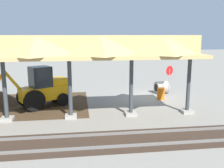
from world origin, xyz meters
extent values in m
plane|color=gray|center=(0.00, 0.00, 0.00)|extent=(120.00, 120.00, 0.00)
cube|color=#42301E|center=(9.66, 0.97, 0.00)|extent=(9.18, 7.00, 0.01)
cube|color=#9E998E|center=(-1.18, 4.26, 0.10)|extent=(0.70, 0.70, 0.20)
cylinder|color=#383D42|center=(-1.18, 4.26, 1.80)|extent=(0.24, 0.24, 3.60)
cube|color=#9E998E|center=(2.50, 4.26, 0.10)|extent=(0.70, 0.70, 0.20)
cylinder|color=#383D42|center=(2.50, 4.26, 1.80)|extent=(0.24, 0.24, 3.60)
cube|color=#9E998E|center=(6.18, 4.26, 0.10)|extent=(0.70, 0.70, 0.20)
cylinder|color=#383D42|center=(6.18, 4.26, 1.80)|extent=(0.24, 0.24, 3.60)
cube|color=#9E998E|center=(9.85, 4.26, 0.10)|extent=(0.70, 0.70, 0.20)
cylinder|color=#383D42|center=(9.85, 4.26, 1.80)|extent=(0.24, 0.24, 3.60)
cube|color=tan|center=(8.02, 4.26, 3.70)|extent=(19.59, 3.20, 0.20)
cube|color=tan|center=(8.02, 4.26, 4.35)|extent=(19.59, 0.20, 1.10)
pyramid|color=tan|center=(0.66, 4.26, 4.35)|extent=(3.31, 3.20, 1.10)
pyramid|color=tan|center=(4.34, 4.26, 4.35)|extent=(3.31, 3.20, 1.10)
pyramid|color=tan|center=(8.02, 4.26, 4.35)|extent=(3.31, 3.20, 1.10)
cube|color=slate|center=(0.00, 7.24, 0.07)|extent=(60.00, 0.08, 0.15)
cube|color=slate|center=(0.00, 8.68, 0.07)|extent=(60.00, 0.08, 0.15)
cube|color=#38281E|center=(0.00, 7.96, 0.01)|extent=(60.00, 2.58, 0.03)
cylinder|color=gray|center=(-1.52, -0.04, 1.16)|extent=(0.06, 0.06, 2.31)
cylinder|color=red|center=(-1.52, -0.04, 2.12)|extent=(0.68, 0.39, 0.76)
cube|color=orange|center=(8.07, 1.50, 0.97)|extent=(3.42, 2.73, 0.90)
cube|color=#1E262D|center=(8.25, 1.60, 2.12)|extent=(1.71, 1.66, 1.40)
cube|color=orange|center=(7.19, 0.98, 1.67)|extent=(1.54, 1.52, 0.50)
cylinder|color=black|center=(9.26, 1.36, 0.70)|extent=(1.36, 0.96, 1.40)
cylinder|color=black|center=(8.54, 2.60, 0.70)|extent=(1.36, 0.96, 1.40)
cylinder|color=black|center=(7.46, 0.39, 0.45)|extent=(0.93, 0.71, 0.90)
cylinder|color=black|center=(6.81, 1.51, 0.45)|extent=(0.93, 0.71, 0.90)
cylinder|color=orange|center=(9.85, 2.53, 2.08)|extent=(1.01, 0.69, 1.41)
cone|color=#42301E|center=(11.25, 0.43, 0.00)|extent=(5.81, 5.81, 1.90)
cylinder|color=#9E9384|center=(-1.30, -1.16, 0.52)|extent=(1.13, 1.16, 1.05)
cylinder|color=black|center=(-0.80, -1.10, 0.52)|extent=(0.10, 0.68, 0.68)
cylinder|color=orange|center=(-0.60, 0.74, 0.45)|extent=(0.56, 0.56, 0.90)
camera|label=1|loc=(5.63, 18.81, 4.94)|focal=40.00mm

